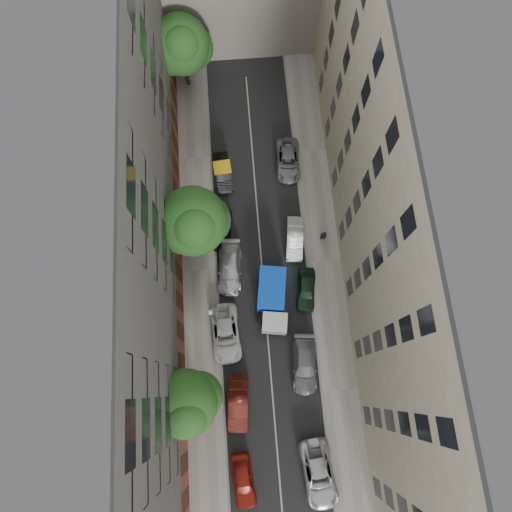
{
  "coord_description": "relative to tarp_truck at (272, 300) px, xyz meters",
  "views": [
    {
      "loc": [
        -1.32,
        -10.6,
        38.86
      ],
      "look_at": [
        -0.58,
        -0.85,
        6.0
      ],
      "focal_mm": 32.0,
      "sensor_mm": 36.0,
      "label": 1
    }
  ],
  "objects": [
    {
      "name": "ground",
      "position": [
        -0.6,
        3.37,
        -1.38
      ],
      "size": [
        120.0,
        120.0,
        0.0
      ],
      "primitive_type": "plane",
      "color": "#4C4C49",
      "rests_on": "ground"
    },
    {
      "name": "road_surface",
      "position": [
        -0.6,
        3.37,
        -1.37
      ],
      "size": [
        8.0,
        44.0,
        0.02
      ],
      "primitive_type": "cube",
      "color": "black",
      "rests_on": "ground"
    },
    {
      "name": "sidewalk_left",
      "position": [
        -6.1,
        3.37,
        -1.31
      ],
      "size": [
        3.0,
        44.0,
        0.15
      ],
      "primitive_type": "cube",
      "color": "gray",
      "rests_on": "ground"
    },
    {
      "name": "sidewalk_right",
      "position": [
        4.9,
        3.37,
        -1.31
      ],
      "size": [
        3.0,
        44.0,
        0.15
      ],
      "primitive_type": "cube",
      "color": "gray",
      "rests_on": "ground"
    },
    {
      "name": "building_left",
      "position": [
        -11.6,
        3.37,
        8.62
      ],
      "size": [
        8.0,
        44.0,
        20.0
      ],
      "primitive_type": "cube",
      "color": "#4E4B48",
      "rests_on": "ground"
    },
    {
      "name": "building_right",
      "position": [
        10.4,
        3.37,
        8.62
      ],
      "size": [
        8.0,
        44.0,
        20.0
      ],
      "primitive_type": "cube",
      "color": "#BEB394",
      "rests_on": "ground"
    },
    {
      "name": "tarp_truck",
      "position": [
        0.0,
        0.0,
        0.0
      ],
      "size": [
        2.88,
        5.69,
        2.51
      ],
      "rotation": [
        0.0,
        0.0,
        -0.15
      ],
      "color": "black",
      "rests_on": "ground"
    },
    {
      "name": "car_left_0",
      "position": [
        -3.4,
        -13.7,
        -0.7
      ],
      "size": [
        2.0,
        4.15,
        1.37
      ],
      "primitive_type": "imported",
      "rotation": [
        0.0,
        0.0,
        0.1
      ],
      "color": "maroon",
      "rests_on": "ground"
    },
    {
      "name": "car_left_1",
      "position": [
        -3.4,
        -8.03,
        -0.64
      ],
      "size": [
        1.95,
        4.59,
        1.47
      ],
      "primitive_type": "imported",
      "rotation": [
        0.0,
        0.0,
        -0.09
      ],
      "color": "#4E160F",
      "rests_on": "ground"
    },
    {
      "name": "car_left_2",
      "position": [
        -4.09,
        -2.43,
        -0.68
      ],
      "size": [
        2.59,
        5.18,
        1.41
      ],
      "primitive_type": "imported",
      "rotation": [
        0.0,
        0.0,
        0.05
      ],
      "color": "silver",
      "rests_on": "ground"
    },
    {
      "name": "car_left_3",
      "position": [
        -3.4,
        3.17,
        -0.66
      ],
      "size": [
        2.4,
        5.09,
        1.44
      ],
      "primitive_type": "imported",
      "rotation": [
        0.0,
        0.0,
        -0.08
      ],
      "color": "silver",
      "rests_on": "ground"
    },
    {
      "name": "car_left_4",
      "position": [
        -3.84,
        6.77,
        -0.7
      ],
      "size": [
        2.0,
        4.15,
        1.37
      ],
      "primitive_type": "imported",
      "rotation": [
        0.0,
        0.0,
        -0.1
      ],
      "color": "black",
      "rests_on": "ground"
    },
    {
      "name": "car_left_5",
      "position": [
        -3.5,
        12.37,
        -0.71
      ],
      "size": [
        1.8,
        4.18,
        1.34
      ],
      "primitive_type": "imported",
      "rotation": [
        0.0,
        0.0,
        0.1
      ],
      "color": "black",
      "rests_on": "ground"
    },
    {
      "name": "car_right_0",
      "position": [
        2.4,
        -13.63,
        -0.66
      ],
      "size": [
        2.86,
        5.37,
        1.44
      ],
      "primitive_type": "imported",
      "rotation": [
        0.0,
        0.0,
        0.09
      ],
      "color": "#BBBBC0",
      "rests_on": "ground"
    },
    {
      "name": "car_right_1",
      "position": [
        2.2,
        -5.43,
        -0.68
      ],
      "size": [
        2.36,
        4.98,
        1.4
      ],
      "primitive_type": "imported",
      "rotation": [
        0.0,
        0.0,
        -0.08
      ],
      "color": "slate",
      "rests_on": "ground"
    },
    {
      "name": "car_right_2",
      "position": [
        3.0,
        0.77,
        -0.72
      ],
      "size": [
        2.12,
        4.08,
        1.32
      ],
      "primitive_type": "imported",
      "rotation": [
        0.0,
        0.0,
        -0.15
      ],
      "color": "black",
      "rests_on": "ground"
    },
    {
      "name": "car_right_3",
      "position": [
        2.49,
        5.44,
        -0.71
      ],
      "size": [
        1.89,
        4.21,
        1.34
      ],
      "primitive_type": "imported",
      "rotation": [
        0.0,
        0.0,
        -0.12
      ],
      "color": "silver",
      "rests_on": "ground"
    },
    {
      "name": "car_right_4",
      "position": [
        2.63,
        13.17,
        -0.73
      ],
      "size": [
        2.44,
        4.78,
        1.29
      ],
      "primitive_type": "imported",
      "rotation": [
        0.0,
        0.0,
        -0.07
      ],
      "color": "gray",
      "rests_on": "ground"
    },
    {
      "name": "tree_near",
      "position": [
        -6.9,
        -7.73,
        3.87
      ],
      "size": [
        5.09,
        4.78,
        7.75
      ],
      "color": "#382619",
      "rests_on": "sidewalk_left"
    },
    {
      "name": "tree_mid",
      "position": [
        -5.72,
        5.56,
        4.49
      ],
      "size": [
        5.7,
        5.48,
        8.73
      ],
      "color": "#382619",
      "rests_on": "sidewalk_left"
    },
    {
      "name": "tree_far",
      "position": [
        -6.28,
        22.6,
        3.94
      ],
      "size": [
        5.53,
        5.29,
        7.99
      ],
      "color": "#382619",
      "rests_on": "sidewalk_left"
    },
    {
      "name": "lamp_post",
      "position": [
        -4.8,
        -1.53,
        2.69
      ],
      "size": [
        0.36,
        0.36,
        6.35
      ],
      "color": "#1B5F27",
      "rests_on": "sidewalk_left"
    },
    {
      "name": "pedestrian",
      "position": [
        4.99,
        5.42,
        -0.38
      ],
      "size": [
        0.67,
        0.5,
        1.69
      ],
      "primitive_type": "imported",
      "rotation": [
        0.0,
        0.0,
        2.99
      ],
      "color": "black",
      "rests_on": "sidewalk_right"
    }
  ]
}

